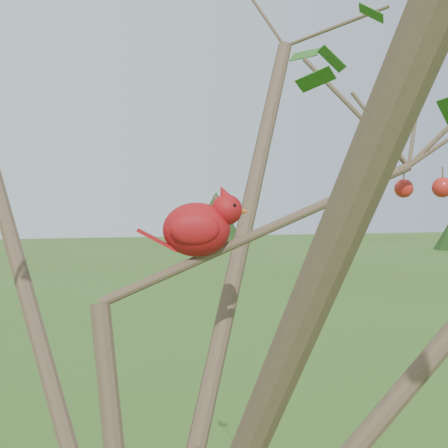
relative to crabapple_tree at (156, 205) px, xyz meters
name	(u,v)px	position (x,y,z in m)	size (l,w,h in m)	color
crabapple_tree	(156,205)	(0.00, 0.00, 0.00)	(2.35, 2.05, 2.95)	#453225
cardinal	(200,227)	(0.10, 0.11, -0.04)	(0.20, 0.12, 0.14)	#B40F1B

